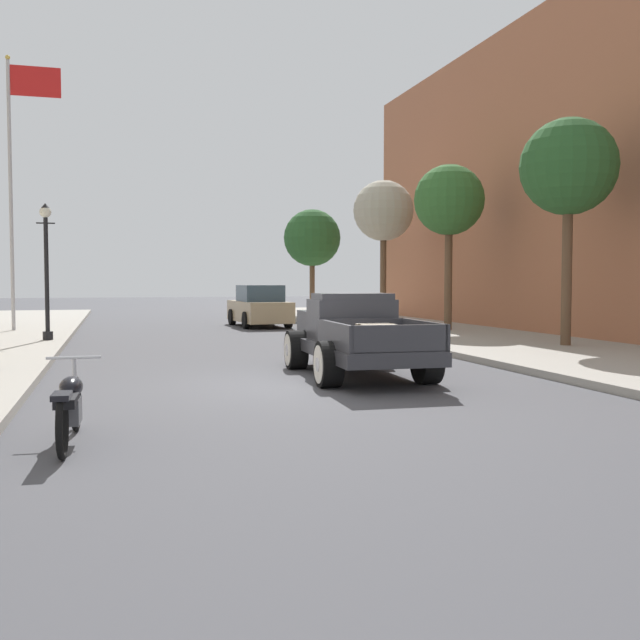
{
  "coord_description": "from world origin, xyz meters",
  "views": [
    {
      "loc": [
        -3.18,
        -12.33,
        1.82
      ],
      "look_at": [
        0.96,
        2.37,
        1.0
      ],
      "focal_mm": 40.99,
      "sensor_mm": 36.0,
      "label": 1
    }
  ],
  "objects_px": {
    "motorcycle_parked": "(69,405)",
    "street_tree_farthest": "(312,238)",
    "flagpole": "(17,163)",
    "street_tree_nearest": "(569,168)",
    "street_lamp_far": "(46,261)",
    "street_tree_second": "(449,201)",
    "hotrod_truck_gunmetal": "(353,336)",
    "car_background_tan": "(259,307)",
    "street_tree_third": "(383,212)"
  },
  "relations": [
    {
      "from": "motorcycle_parked",
      "to": "street_tree_farthest",
      "type": "height_order",
      "value": "street_tree_farthest"
    },
    {
      "from": "flagpole",
      "to": "street_tree_nearest",
      "type": "xyz_separation_m",
      "value": [
        14.36,
        -10.03,
        -1.06
      ]
    },
    {
      "from": "motorcycle_parked",
      "to": "street_lamp_far",
      "type": "relative_size",
      "value": 0.55
    },
    {
      "from": "street_lamp_far",
      "to": "street_tree_second",
      "type": "xyz_separation_m",
      "value": [
        12.79,
        0.84,
        2.13
      ]
    },
    {
      "from": "hotrod_truck_gunmetal",
      "to": "street_tree_second",
      "type": "xyz_separation_m",
      "value": [
        6.5,
        9.31,
        3.76
      ]
    },
    {
      "from": "car_background_tan",
      "to": "street_tree_third",
      "type": "distance_m",
      "value": 6.51
    },
    {
      "from": "street_tree_nearest",
      "to": "street_tree_third",
      "type": "bearing_deg",
      "value": 92.59
    },
    {
      "from": "car_background_tan",
      "to": "street_tree_second",
      "type": "height_order",
      "value": "street_tree_second"
    },
    {
      "from": "motorcycle_parked",
      "to": "hotrod_truck_gunmetal",
      "type": "bearing_deg",
      "value": 44.92
    },
    {
      "from": "street_tree_second",
      "to": "street_tree_third",
      "type": "height_order",
      "value": "street_tree_third"
    },
    {
      "from": "motorcycle_parked",
      "to": "street_tree_third",
      "type": "height_order",
      "value": "street_tree_third"
    },
    {
      "from": "hotrod_truck_gunmetal",
      "to": "street_tree_farthest",
      "type": "distance_m",
      "value": 22.71
    },
    {
      "from": "street_tree_farthest",
      "to": "hotrod_truck_gunmetal",
      "type": "bearing_deg",
      "value": -103.12
    },
    {
      "from": "hotrod_truck_gunmetal",
      "to": "motorcycle_parked",
      "type": "distance_m",
      "value": 7.01
    },
    {
      "from": "hotrod_truck_gunmetal",
      "to": "flagpole",
      "type": "height_order",
      "value": "flagpole"
    },
    {
      "from": "flagpole",
      "to": "street_tree_nearest",
      "type": "height_order",
      "value": "flagpole"
    },
    {
      "from": "hotrod_truck_gunmetal",
      "to": "flagpole",
      "type": "distance_m",
      "value": 15.89
    },
    {
      "from": "car_background_tan",
      "to": "flagpole",
      "type": "height_order",
      "value": "flagpole"
    },
    {
      "from": "motorcycle_parked",
      "to": "street_tree_second",
      "type": "xyz_separation_m",
      "value": [
        11.46,
        14.25,
        4.07
      ]
    },
    {
      "from": "street_tree_nearest",
      "to": "street_tree_second",
      "type": "xyz_separation_m",
      "value": [
        -0.34,
        6.27,
        -0.2
      ]
    },
    {
      "from": "motorcycle_parked",
      "to": "street_tree_second",
      "type": "distance_m",
      "value": 18.73
    },
    {
      "from": "street_tree_nearest",
      "to": "hotrod_truck_gunmetal",
      "type": "bearing_deg",
      "value": -156.04
    },
    {
      "from": "motorcycle_parked",
      "to": "street_tree_third",
      "type": "xyz_separation_m",
      "value": [
        11.25,
        19.97,
        4.23
      ]
    },
    {
      "from": "motorcycle_parked",
      "to": "street_tree_nearest",
      "type": "xyz_separation_m",
      "value": [
        11.8,
        7.98,
        4.27
      ]
    },
    {
      "from": "car_background_tan",
      "to": "street_tree_second",
      "type": "xyz_separation_m",
      "value": [
        5.41,
        -5.83,
        3.75
      ]
    },
    {
      "from": "street_tree_farthest",
      "to": "motorcycle_parked",
      "type": "bearing_deg",
      "value": -110.55
    },
    {
      "from": "hotrod_truck_gunmetal",
      "to": "street_tree_farthest",
      "type": "bearing_deg",
      "value": 76.88
    },
    {
      "from": "motorcycle_parked",
      "to": "street_tree_farthest",
      "type": "bearing_deg",
      "value": 69.45
    },
    {
      "from": "car_background_tan",
      "to": "flagpole",
      "type": "relative_size",
      "value": 0.48
    },
    {
      "from": "motorcycle_parked",
      "to": "car_background_tan",
      "type": "height_order",
      "value": "car_background_tan"
    },
    {
      "from": "flagpole",
      "to": "street_tree_second",
      "type": "xyz_separation_m",
      "value": [
        14.03,
        -3.76,
        -1.26
      ]
    },
    {
      "from": "motorcycle_parked",
      "to": "street_lamp_far",
      "type": "xyz_separation_m",
      "value": [
        -1.33,
        13.41,
        1.94
      ]
    },
    {
      "from": "street_tree_nearest",
      "to": "street_tree_farthest",
      "type": "bearing_deg",
      "value": 95.26
    },
    {
      "from": "street_lamp_far",
      "to": "flagpole",
      "type": "distance_m",
      "value": 5.84
    },
    {
      "from": "car_background_tan",
      "to": "street_tree_second",
      "type": "distance_m",
      "value": 8.79
    },
    {
      "from": "street_tree_second",
      "to": "street_tree_farthest",
      "type": "distance_m",
      "value": 12.68
    },
    {
      "from": "street_lamp_far",
      "to": "street_tree_farthest",
      "type": "xyz_separation_m",
      "value": [
        11.39,
        13.43,
        1.56
      ]
    },
    {
      "from": "car_background_tan",
      "to": "street_lamp_far",
      "type": "relative_size",
      "value": 1.14
    },
    {
      "from": "motorcycle_parked",
      "to": "street_tree_nearest",
      "type": "relative_size",
      "value": 0.36
    },
    {
      "from": "hotrod_truck_gunmetal",
      "to": "street_tree_third",
      "type": "xyz_separation_m",
      "value": [
        6.3,
        15.02,
        3.92
      ]
    },
    {
      "from": "motorcycle_parked",
      "to": "flagpole",
      "type": "bearing_deg",
      "value": 98.12
    },
    {
      "from": "street_lamp_far",
      "to": "car_background_tan",
      "type": "bearing_deg",
      "value": 42.08
    },
    {
      "from": "street_lamp_far",
      "to": "flagpole",
      "type": "bearing_deg",
      "value": 105.06
    },
    {
      "from": "street_tree_nearest",
      "to": "street_tree_farthest",
      "type": "relative_size",
      "value": 1.12
    },
    {
      "from": "hotrod_truck_gunmetal",
      "to": "street_tree_third",
      "type": "distance_m",
      "value": 16.76
    },
    {
      "from": "street_tree_nearest",
      "to": "street_tree_farthest",
      "type": "height_order",
      "value": "street_tree_nearest"
    },
    {
      "from": "street_tree_nearest",
      "to": "motorcycle_parked",
      "type": "bearing_deg",
      "value": -145.91
    },
    {
      "from": "hotrod_truck_gunmetal",
      "to": "flagpole",
      "type": "bearing_deg",
      "value": 119.94
    },
    {
      "from": "street_tree_third",
      "to": "street_lamp_far",
      "type": "bearing_deg",
      "value": -152.48
    },
    {
      "from": "flagpole",
      "to": "street_tree_third",
      "type": "height_order",
      "value": "flagpole"
    }
  ]
}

